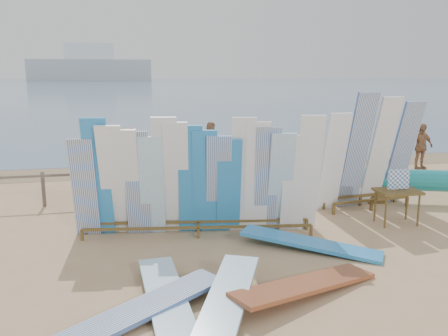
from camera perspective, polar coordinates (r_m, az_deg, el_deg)
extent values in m
plane|color=tan|center=(10.19, -0.23, -7.86)|extent=(160.00, 160.00, 0.00)
cube|color=slate|center=(137.45, -11.75, 9.83)|extent=(320.00, 240.00, 0.02)
cube|color=#7D6546|center=(17.05, -5.35, 0.02)|extent=(40.00, 2.60, 0.01)
cube|color=#999EA3|center=(189.66, -15.75, 11.25)|extent=(45.00, 8.00, 8.00)
cube|color=silver|center=(189.81, -15.87, 13.36)|extent=(18.00, 6.00, 6.00)
cube|color=#65564C|center=(12.82, -3.07, -0.12)|extent=(12.00, 0.06, 0.06)
cube|color=#65564C|center=(12.89, -20.90, -2.40)|extent=(0.08, 0.08, 0.90)
cube|color=#65564C|center=(12.73, -11.97, -2.05)|extent=(0.08, 0.08, 0.90)
cube|color=#65564C|center=(12.89, -3.05, -1.64)|extent=(0.08, 0.08, 0.90)
cube|color=#65564C|center=(13.36, 5.45, -1.22)|extent=(0.08, 0.08, 0.90)
cube|color=#65564C|center=(14.09, 13.21, -0.81)|extent=(0.08, 0.08, 0.90)
cube|color=#65564C|center=(15.05, 20.10, -0.43)|extent=(0.08, 0.08, 0.90)
cube|color=brown|center=(9.85, -3.13, -7.17)|extent=(4.68, 0.78, 0.05)
cube|color=brown|center=(10.23, -3.15, -6.45)|extent=(4.68, 0.78, 0.05)
cube|color=silver|center=(10.07, -16.45, -2.35)|extent=(0.57, 0.56, 2.10)
cube|color=#2882CB|center=(9.96, -14.90, -1.18)|extent=(0.58, 0.66, 2.51)
cube|color=white|center=(9.92, -13.24, -1.56)|extent=(0.61, 0.84, 2.37)
cube|color=white|center=(9.89, -11.57, -1.79)|extent=(0.60, 0.79, 2.29)
cube|color=silver|center=(9.86, -10.34, -1.91)|extent=(0.57, 0.57, 2.24)
cube|color=#8DBEE2|center=(9.85, -8.66, -2.19)|extent=(0.58, 0.60, 2.14)
cube|color=white|center=(9.78, -7.00, -1.06)|extent=(0.61, 0.81, 2.53)
cube|color=white|center=(9.78, -5.75, -1.33)|extent=(0.61, 0.81, 2.43)
cube|color=#2882CB|center=(9.78, -4.05, -1.51)|extent=(0.59, 0.70, 2.36)
cube|color=#2882CB|center=(9.79, -2.35, -1.77)|extent=(0.59, 0.70, 2.26)
cube|color=silver|center=(9.82, -0.66, -2.06)|extent=(0.60, 0.76, 2.15)
cube|color=#2882CB|center=(9.84, 0.58, -2.27)|extent=(0.59, 0.69, 2.07)
cube|color=white|center=(9.81, 2.27, -1.00)|extent=(0.59, 0.69, 2.51)
cube|color=white|center=(9.86, 3.94, -1.24)|extent=(0.59, 0.67, 2.42)
cube|color=silver|center=(9.90, 5.16, -1.51)|extent=(0.59, 0.69, 2.31)
cube|color=#8DBEE2|center=(9.96, 6.80, -1.81)|extent=(0.60, 0.78, 2.19)
cube|color=white|center=(10.02, 8.42, -1.93)|extent=(0.57, 0.58, 2.14)
cube|color=white|center=(10.04, 10.07, -0.78)|extent=(0.60, 0.74, 2.54)
cube|color=brown|center=(12.27, 17.34, -3.72)|extent=(2.13, 0.30, 0.06)
cube|color=brown|center=(12.64, 16.09, -3.21)|extent=(2.13, 0.30, 0.06)
cube|color=white|center=(11.70, 12.98, 0.61)|extent=(0.65, 0.70, 2.45)
cube|color=silver|center=(12.02, 15.74, 1.91)|extent=(0.67, 0.86, 2.93)
cube|color=white|center=(12.42, 18.26, 1.78)|extent=(0.67, 0.88, 2.81)
cube|color=silver|center=(12.84, 20.63, 1.65)|extent=(0.68, 0.90, 2.69)
cube|color=brown|center=(13.21, 17.77, -3.11)|extent=(0.64, 0.70, 0.34)
cylinder|color=teal|center=(13.53, 25.00, -1.43)|extent=(4.11, 1.97, 0.57)
cone|color=teal|center=(12.99, 14.19, -1.18)|extent=(1.25, 0.89, 0.53)
cube|color=brown|center=(11.28, 20.17, -2.64)|extent=(0.99, 0.72, 0.06)
cube|color=white|center=(11.22, 20.27, -1.26)|extent=(0.50, 0.06, 0.45)
cube|color=silver|center=(7.06, -9.85, -17.24)|extent=(2.60, 1.88, 0.24)
cube|color=#8DBEE2|center=(7.27, -6.85, -16.26)|extent=(0.70, 2.73, 0.23)
cube|color=#8DBEE2|center=(6.95, 0.11, -17.56)|extent=(1.63, 2.68, 0.39)
cube|color=#2882CB|center=(9.43, 10.31, -9.67)|extent=(2.54, 1.99, 0.28)
cube|color=#994E29|center=(7.70, 9.83, -14.66)|extent=(2.69, 1.61, 0.30)
cube|color=#AD1216|center=(13.97, 2.66, -1.17)|extent=(0.72, 0.70, 0.05)
cube|color=#AD1216|center=(14.14, 2.88, 0.14)|extent=(0.56, 0.40, 0.55)
cube|color=#AD1216|center=(13.57, -2.73, -1.37)|extent=(0.67, 0.62, 0.06)
cube|color=#AD1216|center=(13.77, -2.82, 0.14)|extent=(0.63, 0.25, 0.61)
cube|color=#AD1216|center=(14.37, 3.97, 0.00)|extent=(0.65, 0.81, 0.52)
cube|color=#AD1216|center=(14.53, 3.32, 1.47)|extent=(0.45, 0.30, 0.33)
imported|color=#8C6042|center=(14.71, -1.54, 1.94)|extent=(1.19, 0.95, 1.88)
imported|color=tan|center=(17.85, 13.50, 3.00)|extent=(0.64, 1.15, 1.68)
imported|color=beige|center=(13.33, -11.05, 0.77)|extent=(1.00, 0.64, 1.89)
imported|color=#8C6042|center=(15.11, 2.20, 1.98)|extent=(0.73, 0.65, 1.76)
imported|color=#8C6042|center=(13.98, -12.79, 0.98)|extent=(0.64, 0.74, 1.79)
imported|color=beige|center=(15.54, 3.74, 2.38)|extent=(1.48, 1.69, 1.85)
imported|color=#8C6042|center=(17.99, 22.58, 2.41)|extent=(0.97, 0.46, 1.62)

